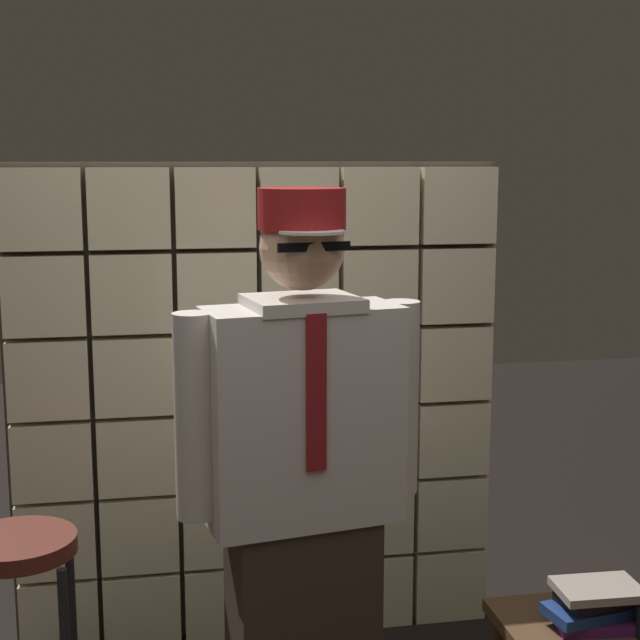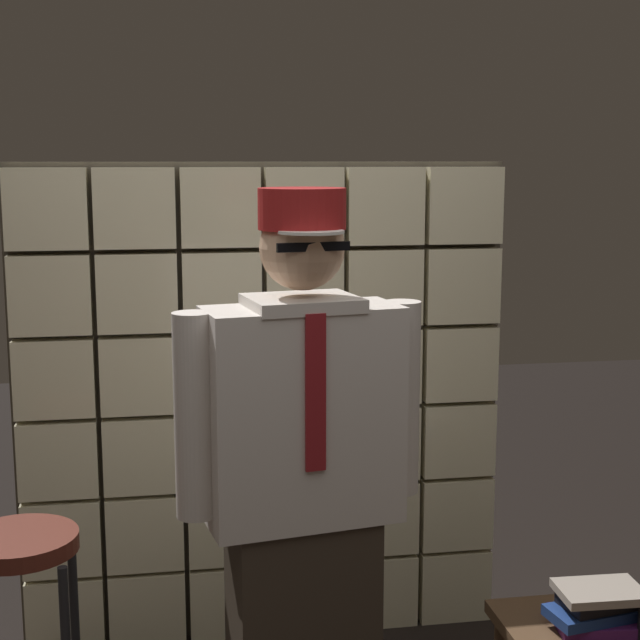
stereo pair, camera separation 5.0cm
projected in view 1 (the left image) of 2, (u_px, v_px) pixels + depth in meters
name	position (u px, v px, depth m)	size (l,w,h in m)	color
glass_block_wall	(259.00, 410.00, 3.67)	(1.88, 0.10, 1.88)	beige
standing_person	(302.00, 495.00, 2.70)	(0.72, 0.35, 1.80)	#382D23
bar_stool	(20.00, 605.00, 2.77)	(0.34, 0.34, 0.81)	#592319
book_stack	(593.00, 605.00, 2.86)	(0.29, 0.23, 0.13)	#591E66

